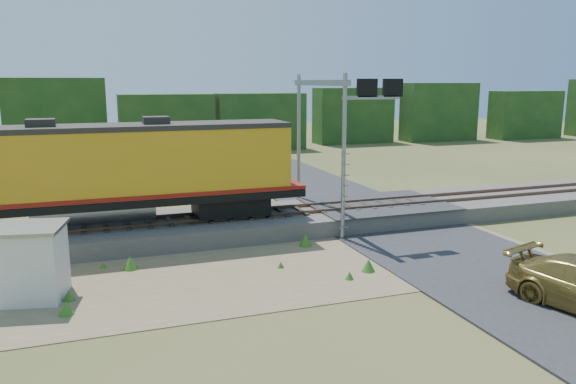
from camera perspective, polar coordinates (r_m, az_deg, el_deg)
name	(u,v)px	position (r m, az deg, el deg)	size (l,w,h in m)	color
ground	(288,271)	(21.27, 0.04, -8.04)	(140.00, 140.00, 0.00)	#475123
ballast	(246,223)	(26.64, -4.29, -3.18)	(70.00, 5.00, 0.80)	slate
rails	(246,213)	(26.53, -4.31, -2.18)	(70.00, 1.54, 0.16)	brown
dirt_shoulder	(233,272)	(21.17, -5.58, -8.14)	(26.00, 8.00, 0.03)	#8C7754
road	(436,245)	(24.96, 14.84, -5.28)	(7.00, 66.00, 0.86)	#38383A
tree_line_north	(160,121)	(57.45, -12.85, 7.01)	(130.00, 3.00, 6.50)	#173D16
weed_clumps	(195,281)	(20.52, -9.42, -8.92)	(15.00, 6.20, 0.56)	#376F1F
locomotive	(85,170)	(25.19, -19.92, 2.08)	(18.40, 2.81, 4.75)	black
shed	(32,262)	(20.10, -24.56, -6.51)	(2.44, 2.44, 2.46)	silver
signal_gantry	(333,114)	(26.59, 4.54, 7.91)	(2.91, 6.20, 7.35)	gray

